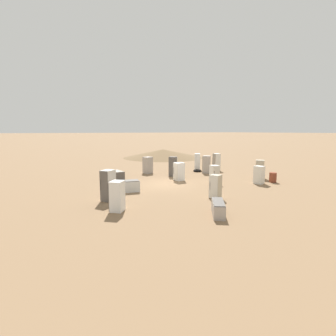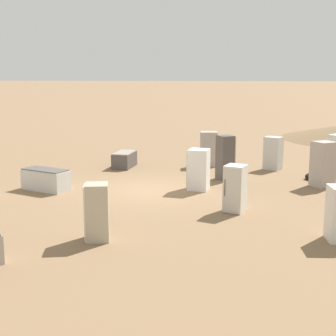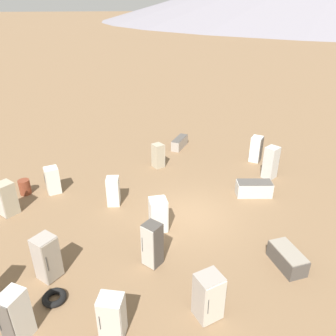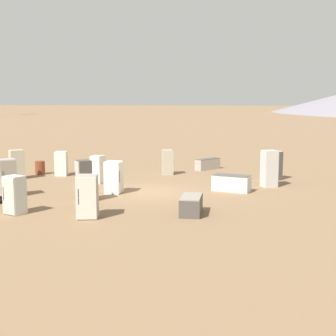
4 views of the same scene
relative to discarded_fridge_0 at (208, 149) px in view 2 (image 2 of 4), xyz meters
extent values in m
plane|color=#846647|center=(5.39, -1.20, -0.81)|extent=(1000.00, 1000.00, 0.00)
cube|color=#A89E93|center=(0.02, 0.00, 0.00)|extent=(0.85, 0.91, 1.61)
cube|color=beige|center=(-0.33, -0.08, 0.00)|extent=(0.22, 0.73, 1.55)
cylinder|color=#2D2D2D|center=(-0.43, 0.17, 0.08)|extent=(0.02, 0.02, 0.56)
cube|color=#4C4742|center=(1.34, -3.68, -0.47)|extent=(1.58, 0.84, 0.67)
cube|color=gray|center=(1.34, -3.68, -0.12)|extent=(1.52, 0.81, 0.04)
cube|color=silver|center=(7.27, 2.19, -0.08)|extent=(0.73, 0.71, 1.46)
cube|color=beige|center=(7.59, 2.12, -0.08)|extent=(0.16, 0.56, 1.40)
cylinder|color=#2D2D2D|center=(7.58, 1.91, -0.01)|extent=(0.02, 0.02, 0.51)
cube|color=#4C4742|center=(2.73, 1.19, 0.09)|extent=(0.83, 0.82, 1.79)
cube|color=#BCB7AD|center=(2.54, 1.42, 0.09)|extent=(0.49, 0.40, 1.72)
cylinder|color=#2D2D2D|center=(2.70, 1.58, 0.18)|extent=(0.02, 0.02, 0.63)
cube|color=silver|center=(0.08, 2.96, -0.07)|extent=(0.80, 0.89, 1.48)
cube|color=#BCB7AD|center=(-0.19, 3.07, -0.07)|extent=(0.30, 0.66, 1.42)
cylinder|color=#2D2D2D|center=(-0.12, 3.32, 0.01)|extent=(0.02, 0.02, 0.52)
cube|color=#A89E93|center=(3.00, 4.96, 0.05)|extent=(0.97, 0.98, 1.72)
cube|color=gray|center=(2.74, 4.73, 0.05)|extent=(0.49, 0.54, 1.65)
cylinder|color=#2D2D2D|center=(2.55, 4.89, 0.14)|extent=(0.02, 0.02, 0.60)
cube|color=#B2A88E|center=(10.79, -0.85, -0.07)|extent=(0.77, 0.75, 1.47)
cube|color=silver|center=(10.90, -1.13, -0.07)|extent=(0.56, 0.25, 1.41)
cylinder|color=#2D2D2D|center=(10.71, -1.23, 0.00)|extent=(0.02, 0.02, 0.51)
cube|color=silver|center=(6.31, -4.90, -0.43)|extent=(1.16, 1.91, 0.75)
cube|color=#56514C|center=(6.31, -4.90, -0.04)|extent=(1.12, 1.84, 0.04)
cube|color=white|center=(4.74, 0.52, -0.05)|extent=(0.72, 0.72, 1.51)
cube|color=beige|center=(4.73, 0.15, -0.05)|extent=(0.68, 0.06, 1.45)
cylinder|color=#2D2D2D|center=(4.49, 0.13, 0.02)|extent=(0.02, 0.02, 0.53)
torus|color=black|center=(1.81, 4.75, -0.70)|extent=(0.80, 0.80, 0.22)
camera|label=1|loc=(22.74, -11.66, 3.35)|focal=28.00mm
camera|label=2|loc=(21.31, 3.91, 3.29)|focal=50.00mm
camera|label=3|loc=(-6.71, 3.01, 8.07)|focal=35.00mm
camera|label=4|loc=(-16.00, -6.22, 3.47)|focal=50.00mm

